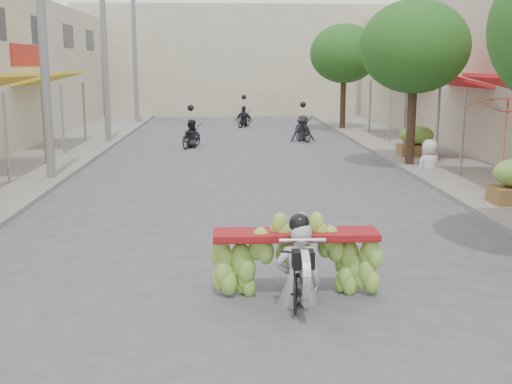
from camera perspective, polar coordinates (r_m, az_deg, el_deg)
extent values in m
plane|color=#525257|center=(6.89, 1.59, -16.73)|extent=(120.00, 120.00, 0.00)
cube|color=gray|center=(22.29, -19.73, 2.36)|extent=(4.00, 60.00, 0.12)
cube|color=gray|center=(22.58, 16.67, 2.66)|extent=(4.00, 60.00, 0.12)
cylinder|color=slate|center=(18.33, -21.29, 4.32)|extent=(0.08, 0.08, 2.55)
cylinder|color=slate|center=(21.76, -18.32, 5.48)|extent=(0.08, 0.08, 2.55)
cube|color=gold|center=(25.94, -17.81, 9.61)|extent=(1.77, 4.00, 0.53)
cylinder|color=slate|center=(24.07, -16.81, 6.07)|extent=(0.08, 0.08, 2.55)
cylinder|color=slate|center=(27.56, -15.01, 6.75)|extent=(0.08, 0.08, 2.55)
cube|color=#AA1C16|center=(26.18, -19.82, 11.36)|extent=(0.10, 3.50, 0.80)
cube|color=#1E2328|center=(28.14, -18.79, 13.41)|extent=(0.08, 2.00, 1.10)
cube|color=#1E2328|center=(32.98, -16.38, 13.14)|extent=(0.08, 2.00, 1.10)
cube|color=#1E2328|center=(37.86, -14.58, 12.92)|extent=(0.08, 2.00, 1.10)
cylinder|color=slate|center=(19.30, 17.91, 4.85)|extent=(0.08, 0.08, 2.55)
cube|color=red|center=(23.34, 16.51, 9.57)|extent=(1.77, 4.20, 0.53)
cylinder|color=slate|center=(21.37, 15.86, 5.53)|extent=(0.08, 0.08, 2.55)
cylinder|color=slate|center=(24.98, 13.11, 6.42)|extent=(0.08, 0.08, 2.55)
cube|color=red|center=(29.08, 12.62, 9.99)|extent=(1.77, 4.20, 0.53)
cylinder|color=slate|center=(27.10, 11.86, 6.83)|extent=(0.08, 0.08, 2.55)
cylinder|color=slate|center=(30.79, 10.09, 7.39)|extent=(0.08, 0.08, 2.55)
cube|color=#C3B89A|center=(44.07, -2.13, 11.54)|extent=(20.00, 6.00, 7.00)
cylinder|color=slate|center=(18.75, -18.44, 13.00)|extent=(0.24, 0.24, 8.00)
cylinder|color=slate|center=(27.53, -13.34, 12.51)|extent=(0.24, 0.24, 8.00)
cylinder|color=slate|center=(36.41, -10.73, 12.22)|extent=(0.24, 0.24, 8.00)
cylinder|color=#3A2719|center=(20.97, 13.65, 6.43)|extent=(0.28, 0.28, 3.20)
ellipsoid|color=#22591A|center=(20.92, 13.93, 12.44)|extent=(3.40, 3.40, 2.90)
cylinder|color=#3A2719|center=(32.64, 7.74, 8.24)|extent=(0.28, 0.28, 3.20)
ellipsoid|color=#22591A|center=(32.61, 7.84, 12.10)|extent=(3.40, 3.40, 2.90)
cube|color=brown|center=(23.23, 14.03, 3.80)|extent=(1.20, 0.80, 0.50)
ellipsoid|color=#73A53E|center=(23.17, 14.10, 5.22)|extent=(1.20, 0.88, 0.66)
imported|color=black|center=(8.87, 3.75, -7.11)|extent=(0.67, 1.56, 0.89)
cylinder|color=silver|center=(8.20, 4.28, -7.37)|extent=(0.10, 0.66, 0.66)
cube|color=black|center=(8.24, 4.21, -5.96)|extent=(0.28, 0.22, 0.22)
cylinder|color=silver|center=(8.27, 4.15, -4.30)|extent=(0.60, 0.05, 0.05)
cube|color=maroon|center=(9.08, 3.54, -3.81)|extent=(2.32, 0.55, 0.10)
imported|color=silver|center=(8.62, 3.85, -2.57)|extent=(0.63, 0.47, 1.76)
sphere|color=black|center=(8.43, 3.95, 2.99)|extent=(0.28, 0.28, 0.28)
imported|color=#AD3817|center=(16.16, 21.66, 8.16)|extent=(2.75, 2.75, 1.98)
imported|color=white|center=(20.39, 15.24, 4.54)|extent=(1.00, 0.79, 1.77)
imported|color=black|center=(25.72, -5.78, 4.94)|extent=(1.11, 1.71, 0.90)
imported|color=black|center=(25.65, -5.81, 6.44)|extent=(0.91, 0.73, 1.65)
sphere|color=black|center=(25.62, -5.83, 7.45)|extent=(0.26, 0.26, 0.26)
imported|color=black|center=(27.76, 4.17, 5.62)|extent=(0.96, 1.93, 1.09)
imported|color=black|center=(27.71, 4.19, 6.81)|extent=(1.16, 0.79, 1.65)
sphere|color=black|center=(27.68, 4.20, 7.75)|extent=(0.26, 0.26, 0.26)
imported|color=black|center=(34.24, -1.07, 6.52)|extent=(1.14, 1.66, 0.87)
imported|color=black|center=(34.19, -1.08, 7.67)|extent=(1.11, 0.88, 1.65)
sphere|color=black|center=(34.16, -1.08, 8.43)|extent=(0.26, 0.26, 0.26)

